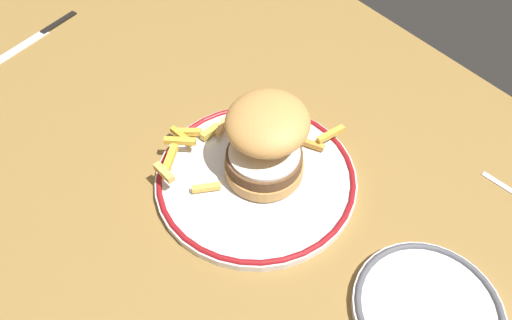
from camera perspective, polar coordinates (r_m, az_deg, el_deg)
The scene contains 6 objects.
ground_plane at distance 67.12cm, azimuth 0.99°, elevation -5.51°, with size 143.88×88.53×4.00cm, color olive.
dinner_plate at distance 66.51cm, azimuth -0.00°, elevation -2.08°, with size 27.71×27.71×1.60cm.
burger at distance 62.82cm, azimuth 1.17°, elevation 2.30°, with size 15.38×15.50×10.75cm.
fries_pile at distance 68.15cm, azimuth -3.71°, elevation 2.06°, with size 16.51×25.93×2.90cm.
side_plate at distance 60.19cm, azimuth 19.66°, elevation -16.31°, with size 17.07×17.07×1.60cm.
knife at distance 100.16cm, azimuth -23.78°, elevation 13.74°, with size 7.46×17.46×0.70cm.
Camera 1 is at (29.57, -23.56, 53.46)cm, focal length 33.86 mm.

